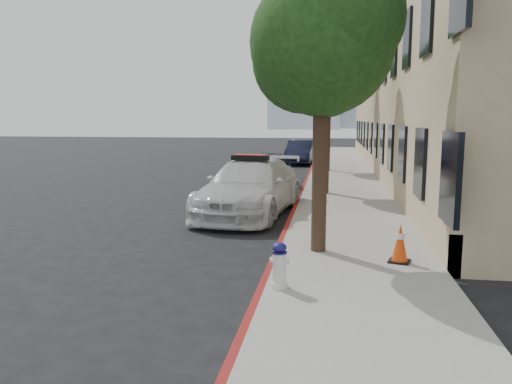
{
  "coord_description": "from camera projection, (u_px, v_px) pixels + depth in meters",
  "views": [
    {
      "loc": [
        3.13,
        -11.95,
        2.82
      ],
      "look_at": [
        1.29,
        0.17,
        1.0
      ],
      "focal_mm": 35.0,
      "sensor_mm": 36.0,
      "label": 1
    }
  ],
  "objects": [
    {
      "name": "sidewalk",
      "position": [
        342.0,
        181.0,
        21.8
      ],
      "size": [
        3.2,
        50.0,
        0.15
      ],
      "primitive_type": "cube",
      "color": "gray",
      "rests_on": "ground"
    },
    {
      "name": "ground",
      "position": [
        205.0,
        231.0,
        12.57
      ],
      "size": [
        120.0,
        120.0,
        0.0
      ],
      "primitive_type": "plane",
      "color": "black",
      "rests_on": "ground"
    },
    {
      "name": "fire_hydrant",
      "position": [
        279.0,
        266.0,
        7.88
      ],
      "size": [
        0.31,
        0.28,
        0.74
      ],
      "rotation": [
        0.0,
        0.0,
        -0.2
      ],
      "color": "silver",
      "rests_on": "sidewalk"
    },
    {
      "name": "tower_left",
      "position": [
        306.0,
        10.0,
        126.12
      ],
      "size": [
        18.0,
        14.0,
        60.0
      ],
      "primitive_type": "cube",
      "color": "#9EA8B7",
      "rests_on": "ground"
    },
    {
      "name": "parked_car_mid",
      "position": [
        268.0,
        170.0,
        19.73
      ],
      "size": [
        2.29,
        4.67,
        1.53
      ],
      "primitive_type": "imported",
      "rotation": [
        0.0,
        0.0,
        0.11
      ],
      "color": "black",
      "rests_on": "ground"
    },
    {
      "name": "parked_car_far",
      "position": [
        300.0,
        152.0,
        31.01
      ],
      "size": [
        1.69,
        4.46,
        1.45
      ],
      "primitive_type": "imported",
      "rotation": [
        0.0,
        0.0,
        -0.03
      ],
      "color": "black",
      "rests_on": "ground"
    },
    {
      "name": "police_car",
      "position": [
        250.0,
        187.0,
        14.67
      ],
      "size": [
        2.9,
        5.8,
        1.77
      ],
      "rotation": [
        0.0,
        0.0,
        -0.12
      ],
      "color": "silver",
      "rests_on": "ground"
    },
    {
      "name": "traffic_cone",
      "position": [
        400.0,
        243.0,
        9.29
      ],
      "size": [
        0.47,
        0.47,
        0.73
      ],
      "rotation": [
        0.0,
        0.0,
        -0.28
      ],
      "color": "black",
      "rests_on": "sidewalk"
    },
    {
      "name": "tree_far",
      "position": [
        329.0,
        87.0,
        25.17
      ],
      "size": [
        3.1,
        3.0,
        5.81
      ],
      "color": "black",
      "rests_on": "sidewalk"
    },
    {
      "name": "building",
      "position": [
        455.0,
        74.0,
        25.14
      ],
      "size": [
        8.0,
        36.0,
        10.0
      ],
      "primitive_type": "cube",
      "color": "tan",
      "rests_on": "ground"
    },
    {
      "name": "tree_near",
      "position": [
        324.0,
        41.0,
        9.54
      ],
      "size": [
        2.92,
        2.82,
        5.62
      ],
      "color": "black",
      "rests_on": "sidewalk"
    },
    {
      "name": "tree_mid",
      "position": [
        327.0,
        79.0,
        17.38
      ],
      "size": [
        2.77,
        2.64,
        5.43
      ],
      "color": "black",
      "rests_on": "sidewalk"
    },
    {
      "name": "curb_strip",
      "position": [
        307.0,
        181.0,
        22.03
      ],
      "size": [
        0.12,
        50.0,
        0.15
      ],
      "primitive_type": "cube",
      "color": "maroon",
      "rests_on": "ground"
    },
    {
      "name": "tower_right",
      "position": [
        355.0,
        49.0,
        140.03
      ],
      "size": [
        14.0,
        14.0,
        44.0
      ],
      "primitive_type": "cube",
      "color": "#9EA8B7",
      "rests_on": "ground"
    }
  ]
}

